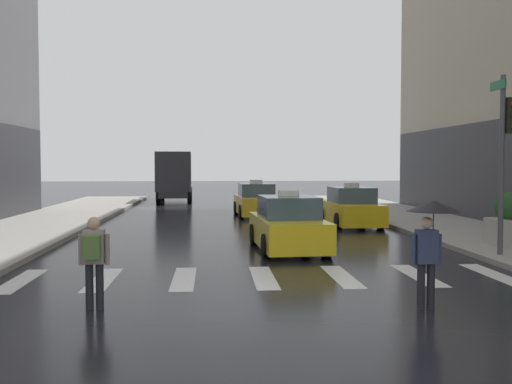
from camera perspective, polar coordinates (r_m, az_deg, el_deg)
The scene contains 10 objects.
ground_plane at distance 10.79m, azimuth 2.12°, elevation -11.16°, with size 160.00×160.00×0.00m, color black.
crosswalk_markings at distance 13.71m, azimuth 0.72°, elevation -8.15°, with size 11.30×2.80×0.01m.
traffic_light_pole at distance 17.32m, azimuth 22.75°, elevation 4.72°, with size 0.44×0.84×4.80m.
taxi_lead at distance 17.92m, azimuth 3.07°, elevation -3.26°, with size 2.11×4.62×1.80m.
taxi_second at distance 25.17m, azimuth 9.04°, elevation -1.57°, with size 2.03×4.59×1.80m.
taxi_third at distance 29.48m, azimuth -0.01°, elevation -0.92°, with size 2.10×4.62×1.80m.
box_truck at distance 40.46m, azimuth -7.78°, elevation 1.63°, with size 2.42×7.59×3.35m.
pedestrian_with_umbrella at distance 11.02m, azimuth 16.37°, elevation -2.97°, with size 0.96×0.96×1.94m.
pedestrian_with_backpack at distance 10.97m, azimuth -15.23°, elevation -5.85°, with size 0.55×0.43×1.65m.
planter_near_corner at distance 19.33m, azimuth 23.06°, elevation -2.60°, with size 1.10×1.10×1.60m.
Camera 1 is at (-1.16, -10.41, 2.58)m, focal length 41.88 mm.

